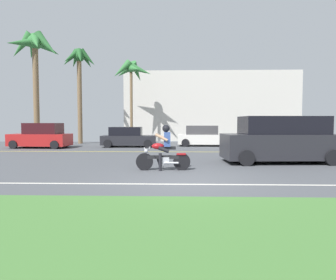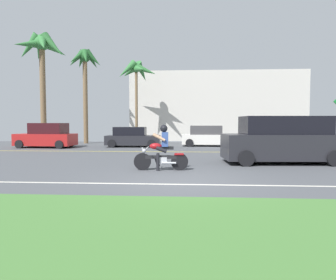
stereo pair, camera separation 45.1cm
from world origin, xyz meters
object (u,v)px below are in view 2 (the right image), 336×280
parked_car_1 (132,137)px  palm_tree_0 (85,66)px  motorcyclist (161,151)px  parked_car_2 (208,137)px  suv_nearby (282,140)px  palm_tree_2 (42,52)px  parked_car_3 (298,138)px  palm_tree_1 (137,73)px  parked_car_0 (47,136)px

parked_car_1 → palm_tree_0: bearing=144.1°
motorcyclist → parked_car_2: bearing=78.0°
parked_car_1 → palm_tree_0: palm_tree_0 is taller
parked_car_1 → palm_tree_0: (-4.51, 3.26, 5.64)m
motorcyclist → palm_tree_0: bearing=118.7°
suv_nearby → parked_car_1: suv_nearby is taller
suv_nearby → parked_car_2: suv_nearby is taller
motorcyclist → palm_tree_2: size_ratio=0.22×
parked_car_2 → palm_tree_2: (-13.58, 2.37, 6.83)m
parked_car_1 → palm_tree_2: palm_tree_2 is taller
parked_car_1 → parked_car_3: size_ratio=0.88×
motorcyclist → palm_tree_1: size_ratio=0.29×
parked_car_0 → parked_car_3: bearing=2.6°
suv_nearby → parked_car_0: bearing=152.5°
parked_car_2 → parked_car_3: (5.99, -1.24, -0.02)m
parked_car_2 → palm_tree_0: 11.64m
palm_tree_0 → palm_tree_1: (4.22, 0.48, -0.51)m
parked_car_1 → parked_car_3: (11.42, -0.27, 0.02)m
motorcyclist → parked_car_3: motorcyclist is taller
parked_car_0 → palm_tree_2: (-2.37, 4.39, 6.75)m
parked_car_2 → parked_car_1: bearing=-169.9°
palm_tree_2 → suv_nearby: bearing=-35.6°
parked_car_0 → palm_tree_2: palm_tree_2 is taller
motorcyclist → parked_car_0: (-8.77, 9.41, 0.08)m
suv_nearby → parked_car_2: 9.49m
motorcyclist → palm_tree_0: palm_tree_0 is taller
motorcyclist → suv_nearby: suv_nearby is taller
parked_car_2 → palm_tree_1: 8.15m
motorcyclist → parked_car_1: bearing=106.0°
suv_nearby → palm_tree_0: palm_tree_0 is taller
parked_car_2 → palm_tree_0: palm_tree_0 is taller
motorcyclist → parked_car_0: 12.86m
motorcyclist → parked_car_2: motorcyclist is taller
palm_tree_2 → palm_tree_0: bearing=-1.2°
motorcyclist → palm_tree_1: palm_tree_1 is taller
suv_nearby → parked_car_0: (-13.72, 7.13, -0.19)m
motorcyclist → suv_nearby: size_ratio=0.39×
parked_car_3 → palm_tree_2: palm_tree_2 is taller
parked_car_1 → parked_car_3: parked_car_3 is taller
suv_nearby → palm_tree_1: size_ratio=0.74×
parked_car_0 → palm_tree_1: palm_tree_1 is taller
parked_car_3 → suv_nearby: bearing=-113.7°
suv_nearby → palm_tree_2: (-16.09, 11.52, 6.56)m
motorcyclist → suv_nearby: bearing=24.8°
suv_nearby → parked_car_0: size_ratio=1.28×
parked_car_1 → parked_car_2: (5.43, 0.96, 0.04)m
parked_car_0 → palm_tree_2: bearing=118.4°
motorcyclist → parked_car_3: (8.42, 10.20, -0.01)m
palm_tree_0 → parked_car_0: bearing=-106.3°
motorcyclist → palm_tree_2: 19.01m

